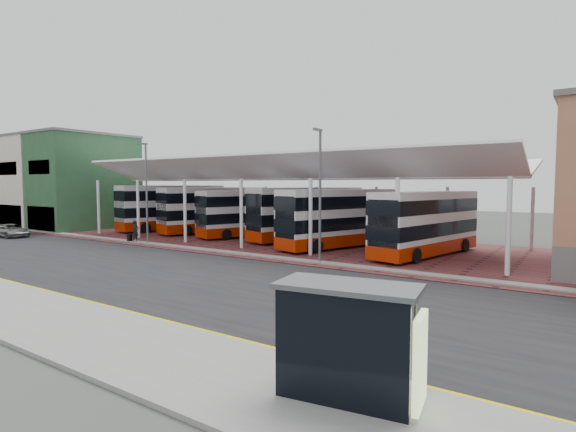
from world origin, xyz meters
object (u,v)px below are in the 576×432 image
at_px(pedestrian, 136,231).
at_px(bus_2, 251,213).
at_px(bus_3, 306,214).
at_px(silver_car, 11,230).
at_px(bus_4, 340,219).
at_px(bus_0, 172,208).
at_px(bus_5, 426,224).
at_px(bus_shelter, 356,332).
at_px(bus_1, 213,210).

bearing_deg(pedestrian, bus_2, -39.49).
bearing_deg(bus_3, silver_car, -132.29).
bearing_deg(bus_4, bus_2, -173.23).
bearing_deg(bus_0, bus_5, 8.87).
distance_m(bus_3, bus_shelter, 28.97).
bearing_deg(bus_2, pedestrian, -100.39).
bearing_deg(bus_2, bus_0, -160.91).
bearing_deg(bus_4, bus_3, 169.28).
relative_size(bus_1, bus_5, 1.04).
xyz_separation_m(bus_1, bus_shelter, (26.96, -24.03, -0.57)).
distance_m(bus_3, silver_car, 27.03).
xyz_separation_m(bus_0, bus_1, (5.50, 0.41, -0.10)).
height_order(bus_1, pedestrian, bus_1).
bearing_deg(bus_0, bus_2, 13.46).
bearing_deg(bus_4, bus_shelter, -43.78).
height_order(bus_3, bus_4, bus_3).
bearing_deg(bus_4, silver_car, -141.50).
height_order(bus_3, silver_car, bus_3).
relative_size(bus_0, silver_car, 2.74).
relative_size(pedestrian, bus_shelter, 0.54).
distance_m(bus_0, silver_car, 14.68).
relative_size(bus_2, pedestrian, 5.78).
height_order(pedestrian, bus_shelter, bus_shelter).
xyz_separation_m(bus_0, pedestrian, (5.63, -8.86, -1.41)).
distance_m(bus_0, pedestrian, 10.59).
relative_size(bus_3, bus_shelter, 3.36).
bearing_deg(bus_0, bus_3, 15.08).
bearing_deg(bus_2, bus_4, 8.21).
distance_m(silver_car, bus_shelter, 41.29).
height_order(bus_1, bus_3, bus_3).
xyz_separation_m(bus_5, bus_shelter, (5.12, -21.36, -0.47)).
bearing_deg(bus_4, pedestrian, -137.81).
height_order(bus_2, silver_car, bus_2).
xyz_separation_m(bus_0, bus_shelter, (32.46, -23.62, -0.66)).
bearing_deg(bus_0, silver_car, -106.53).
bearing_deg(pedestrian, bus_5, -82.98).
relative_size(bus_0, bus_5, 1.09).
bearing_deg(bus_5, bus_2, -175.94).
distance_m(bus_1, bus_2, 5.16).
xyz_separation_m(bus_2, silver_car, (-17.97, -12.58, -1.54)).
xyz_separation_m(bus_2, pedestrian, (-5.02, -8.83, -1.18)).
bearing_deg(silver_car, bus_4, -71.68).
relative_size(bus_1, bus_2, 1.06).
xyz_separation_m(silver_car, pedestrian, (12.94, 3.75, 0.35)).
distance_m(bus_3, bus_5, 11.36).
bearing_deg(bus_4, bus_5, 15.46).
bearing_deg(bus_4, bus_1, -171.16).
bearing_deg(bus_0, bus_4, 8.11).
bearing_deg(bus_3, bus_5, 5.18).
distance_m(bus_1, pedestrian, 9.36).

